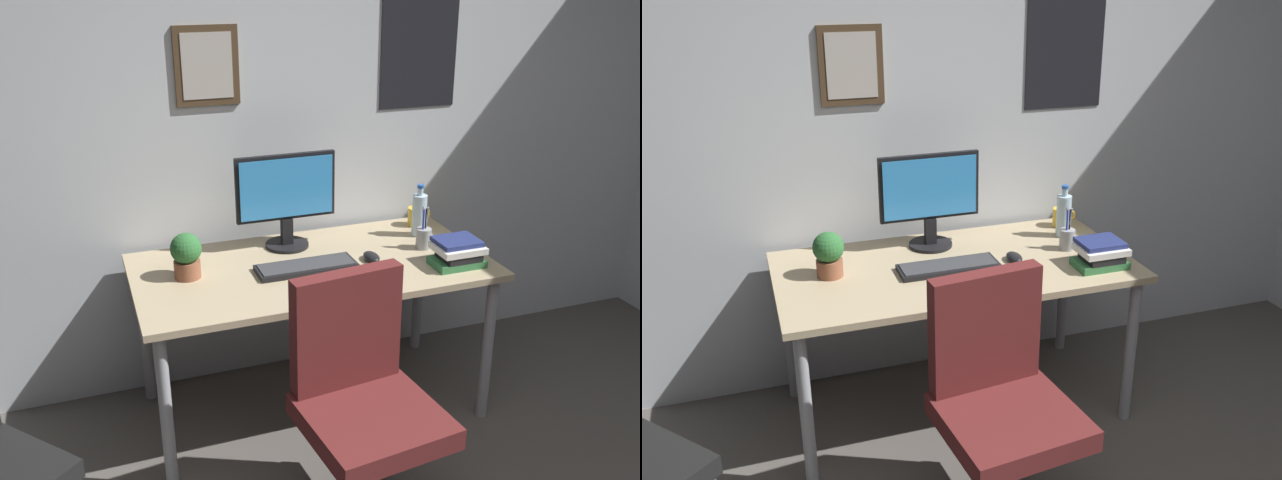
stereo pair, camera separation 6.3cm
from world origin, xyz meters
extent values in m
cube|color=silver|center=(0.00, 2.15, 1.30)|extent=(4.40, 0.08, 2.60)
cube|color=#4C3823|center=(-0.40, 2.11, 1.54)|extent=(0.28, 0.02, 0.34)
cube|color=beige|center=(-0.40, 2.09, 1.54)|extent=(0.22, 0.00, 0.28)
cube|color=black|center=(0.63, 2.11, 1.57)|extent=(0.40, 0.01, 0.56)
cube|color=tan|center=(-0.07, 1.68, 0.72)|extent=(1.54, 0.79, 0.03)
cylinder|color=#9EA0A5|center=(-0.78, 1.34, 0.35)|extent=(0.05, 0.05, 0.70)
cylinder|color=#9EA0A5|center=(0.64, 1.34, 0.35)|extent=(0.05, 0.05, 0.70)
cylinder|color=#9EA0A5|center=(-0.78, 2.01, 0.35)|extent=(0.05, 0.05, 0.70)
cylinder|color=#9EA0A5|center=(0.64, 2.01, 0.35)|extent=(0.05, 0.05, 0.70)
cube|color=#591E1E|center=(-0.12, 0.90, 0.46)|extent=(0.51, 0.51, 0.08)
cube|color=#591E1E|center=(-0.14, 1.10, 0.72)|extent=(0.43, 0.12, 0.45)
cylinder|color=#9EA0A5|center=(-0.12, 0.90, 0.21)|extent=(0.07, 0.07, 0.42)
cylinder|color=black|center=(-0.06, 1.18, 0.02)|extent=(0.04, 0.04, 0.04)
cylinder|color=black|center=(-0.11, 1.91, 0.74)|extent=(0.20, 0.20, 0.01)
cube|color=black|center=(-0.11, 1.91, 0.81)|extent=(0.05, 0.04, 0.12)
cube|color=black|center=(-0.11, 1.92, 1.02)|extent=(0.46, 0.02, 0.30)
cube|color=#338CD8|center=(-0.11, 1.90, 1.02)|extent=(0.43, 0.00, 0.27)
cube|color=black|center=(-0.11, 1.63, 0.74)|extent=(0.43, 0.15, 0.02)
cube|color=#38383A|center=(-0.11, 1.63, 0.76)|extent=(0.41, 0.13, 0.00)
ellipsoid|color=black|center=(0.19, 1.62, 0.75)|extent=(0.06, 0.11, 0.04)
cylinder|color=silver|center=(0.52, 1.83, 0.83)|extent=(0.07, 0.07, 0.20)
cylinder|color=silver|center=(0.52, 1.83, 0.95)|extent=(0.03, 0.03, 0.04)
cylinder|color=#2659B2|center=(0.52, 1.83, 0.98)|extent=(0.03, 0.03, 0.01)
cylinder|color=yellow|center=(0.58, 1.96, 0.78)|extent=(0.08, 0.08, 0.09)
torus|color=yellow|center=(0.63, 1.96, 0.78)|extent=(0.05, 0.01, 0.05)
cylinder|color=brown|center=(-0.60, 1.72, 0.77)|extent=(0.11, 0.11, 0.07)
sphere|color=#2D6B33|center=(-0.60, 1.72, 0.86)|extent=(0.13, 0.13, 0.13)
ellipsoid|color=#287A38|center=(-0.63, 1.75, 0.86)|extent=(0.07, 0.08, 0.02)
ellipsoid|color=#287A38|center=(-0.57, 1.75, 0.86)|extent=(0.07, 0.08, 0.02)
ellipsoid|color=#287A38|center=(-0.63, 1.69, 0.87)|extent=(0.08, 0.07, 0.02)
cylinder|color=#9EA0A5|center=(0.47, 1.68, 0.78)|extent=(0.07, 0.07, 0.09)
cylinder|color=#263FBF|center=(0.46, 1.67, 0.86)|extent=(0.01, 0.01, 0.13)
cylinder|color=red|center=(0.47, 1.68, 0.86)|extent=(0.01, 0.01, 0.13)
cylinder|color=black|center=(0.48, 1.68, 0.86)|extent=(0.01, 0.01, 0.13)
cylinder|color=#9EA0A5|center=(0.48, 1.68, 0.86)|extent=(0.01, 0.03, 0.14)
cylinder|color=#9EA0A5|center=(0.46, 1.68, 0.86)|extent=(0.01, 0.02, 0.14)
cube|color=#33723F|center=(0.51, 1.45, 0.75)|extent=(0.22, 0.14, 0.03)
cube|color=black|center=(0.52, 1.45, 0.78)|extent=(0.16, 0.14, 0.03)
cube|color=silver|center=(0.52, 1.46, 0.81)|extent=(0.20, 0.17, 0.03)
cube|color=navy|center=(0.52, 1.47, 0.83)|extent=(0.18, 0.16, 0.02)
camera|label=1|loc=(-0.99, -0.95, 1.95)|focal=39.23mm
camera|label=2|loc=(-0.93, -0.97, 1.95)|focal=39.23mm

